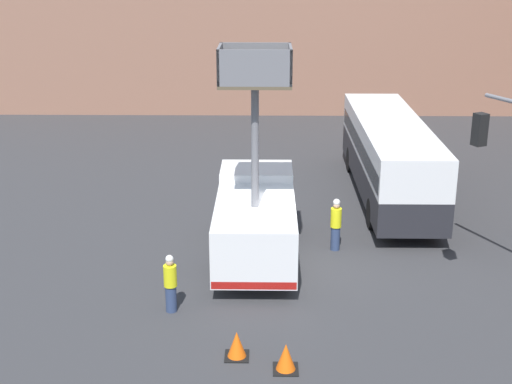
{
  "coord_description": "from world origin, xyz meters",
  "views": [
    {
      "loc": [
        -0.99,
        -21.4,
        9.94
      ],
      "look_at": [
        -1.33,
        1.79,
        2.04
      ],
      "focal_mm": 50.0,
      "sensor_mm": 36.0,
      "label": 1
    }
  ],
  "objects_px": {
    "city_bus": "(389,152)",
    "traffic_cone_near_truck": "(286,358)",
    "road_worker_near_truck": "(170,284)",
    "traffic_cone_mid_road": "(237,345)",
    "road_worker_directing": "(336,224)",
    "utility_truck": "(256,215)"
  },
  "relations": [
    {
      "from": "city_bus",
      "to": "traffic_cone_near_truck",
      "type": "height_order",
      "value": "city_bus"
    },
    {
      "from": "road_worker_near_truck",
      "to": "city_bus",
      "type": "bearing_deg",
      "value": 75.62
    },
    {
      "from": "city_bus",
      "to": "traffic_cone_near_truck",
      "type": "bearing_deg",
      "value": -179.87
    },
    {
      "from": "traffic_cone_near_truck",
      "to": "road_worker_near_truck",
      "type": "bearing_deg",
      "value": 137.1
    },
    {
      "from": "traffic_cone_mid_road",
      "to": "city_bus",
      "type": "bearing_deg",
      "value": 65.2
    },
    {
      "from": "road_worker_directing",
      "to": "traffic_cone_mid_road",
      "type": "relative_size",
      "value": 2.61
    },
    {
      "from": "road_worker_directing",
      "to": "traffic_cone_mid_road",
      "type": "distance_m",
      "value": 7.68
    },
    {
      "from": "road_worker_near_truck",
      "to": "traffic_cone_mid_road",
      "type": "bearing_deg",
      "value": -27.5
    },
    {
      "from": "utility_truck",
      "to": "city_bus",
      "type": "bearing_deg",
      "value": 49.51
    },
    {
      "from": "utility_truck",
      "to": "traffic_cone_mid_road",
      "type": "bearing_deg",
      "value": -93.54
    },
    {
      "from": "road_worker_directing",
      "to": "traffic_cone_near_truck",
      "type": "distance_m",
      "value": 7.82
    },
    {
      "from": "city_bus",
      "to": "traffic_cone_mid_road",
      "type": "xyz_separation_m",
      "value": [
        -5.86,
        -12.68,
        -1.6
      ]
    },
    {
      "from": "traffic_cone_near_truck",
      "to": "traffic_cone_mid_road",
      "type": "distance_m",
      "value": 1.37
    },
    {
      "from": "city_bus",
      "to": "traffic_cone_mid_road",
      "type": "relative_size",
      "value": 16.32
    },
    {
      "from": "utility_truck",
      "to": "road_worker_near_truck",
      "type": "xyz_separation_m",
      "value": [
        -2.38,
        -3.85,
        -0.65
      ]
    },
    {
      "from": "road_worker_directing",
      "to": "traffic_cone_near_truck",
      "type": "xyz_separation_m",
      "value": [
        -1.91,
        -7.56,
        -0.6
      ]
    },
    {
      "from": "city_bus",
      "to": "road_worker_directing",
      "type": "bearing_deg",
      "value": 173.93
    },
    {
      "from": "utility_truck",
      "to": "city_bus",
      "type": "height_order",
      "value": "utility_truck"
    },
    {
      "from": "utility_truck",
      "to": "traffic_cone_near_truck",
      "type": "xyz_separation_m",
      "value": [
        0.86,
        -6.86,
        -1.18
      ]
    },
    {
      "from": "city_bus",
      "to": "road_worker_near_truck",
      "type": "relative_size",
      "value": 6.64
    },
    {
      "from": "road_worker_near_truck",
      "to": "traffic_cone_near_truck",
      "type": "height_order",
      "value": "road_worker_near_truck"
    },
    {
      "from": "utility_truck",
      "to": "city_bus",
      "type": "xyz_separation_m",
      "value": [
        5.47,
        6.41,
        0.41
      ]
    }
  ]
}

